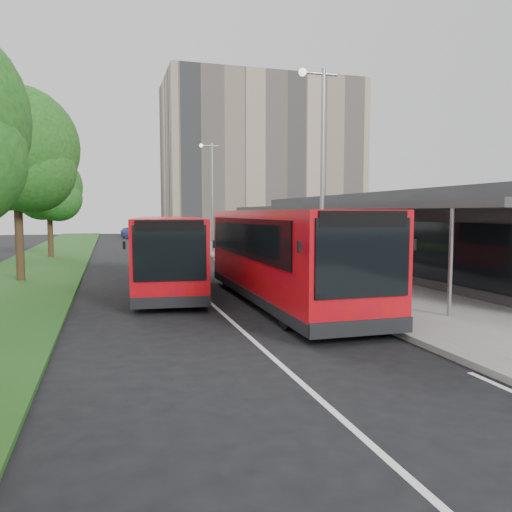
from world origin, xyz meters
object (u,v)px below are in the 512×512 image
at_px(lamp_post_near, 320,166).
at_px(car_far, 132,233).
at_px(bollard, 248,249).
at_px(bus_main, 284,256).
at_px(car_near, 161,235).
at_px(tree_mid, 16,156).
at_px(tree_far, 49,191).
at_px(litter_bin, 292,260).
at_px(bus_second, 168,253).
at_px(lamp_post_far, 211,190).

xyz_separation_m(lamp_post_near, car_far, (-4.79, 43.15, -4.08)).
bearing_deg(car_far, bollard, -97.48).
bearing_deg(bollard, bus_main, -101.19).
xyz_separation_m(lamp_post_near, car_near, (-2.01, 36.98, -4.05)).
bearing_deg(car_near, car_far, 102.52).
bearing_deg(tree_mid, bollard, 31.39).
height_order(tree_far, litter_bin, tree_far).
distance_m(tree_mid, lamp_post_near, 13.20).
xyz_separation_m(bollard, car_far, (-6.14, 28.48, 0.00)).
xyz_separation_m(lamp_post_near, bus_main, (-1.78, -1.19, -3.12)).
bearing_deg(bus_second, car_near, 90.47).
relative_size(litter_bin, car_far, 0.21).
distance_m(lamp_post_near, litter_bin, 8.73).
bearing_deg(bollard, litter_bin, -86.70).
bearing_deg(litter_bin, car_near, 97.31).
relative_size(tree_far, car_near, 1.78).
xyz_separation_m(lamp_post_near, litter_bin, (1.77, 7.47, -4.16)).
bearing_deg(bollard, tree_far, 160.65).
relative_size(bus_main, car_near, 2.84).
bearing_deg(car_near, tree_far, -128.66).
xyz_separation_m(tree_mid, bollard, (12.48, 7.62, -4.85)).
bearing_deg(lamp_post_far, bus_main, -94.80).
bearing_deg(lamp_post_near, bus_main, -146.33).
relative_size(tree_mid, lamp_post_far, 1.06).
bearing_deg(car_near, bus_main, -101.36).
distance_m(bus_second, bollard, 13.35).
height_order(tree_mid, car_far, tree_mid).
xyz_separation_m(tree_far, lamp_post_near, (11.13, -19.05, 0.25)).
xyz_separation_m(bus_second, car_near, (3.12, 33.95, -0.80)).
bearing_deg(car_near, litter_bin, -94.41).
relative_size(bollard, car_near, 0.25).
xyz_separation_m(bollard, car_near, (-3.37, 22.32, 0.02)).
xyz_separation_m(tree_far, bollard, (12.48, -4.38, -3.83)).
bearing_deg(car_far, tree_mid, -119.62).
bearing_deg(lamp_post_far, litter_bin, -81.96).
height_order(bus_second, bollard, bus_second).
distance_m(bus_main, car_near, 38.18).
bearing_deg(lamp_post_near, tree_far, 120.29).
bearing_deg(lamp_post_far, tree_far, -175.13).
xyz_separation_m(tree_mid, lamp_post_far, (11.13, 12.95, -0.77)).
bearing_deg(litter_bin, lamp_post_near, -103.34).
distance_m(lamp_post_far, bus_second, 18.02).
bearing_deg(car_far, litter_bin, -99.24).
distance_m(bus_second, car_near, 34.10).
relative_size(tree_far, litter_bin, 8.43).
bearing_deg(litter_bin, bollard, 93.30).
xyz_separation_m(tree_far, bus_second, (5.99, -16.02, -3.01)).
height_order(tree_mid, bus_second, tree_mid).
bearing_deg(car_near, lamp_post_near, -98.60).
xyz_separation_m(bus_main, litter_bin, (3.55, 8.66, -1.04)).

